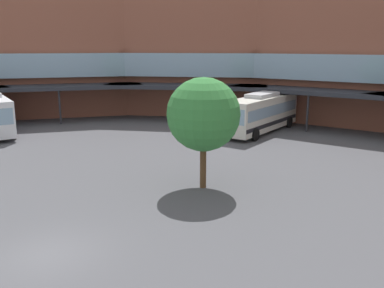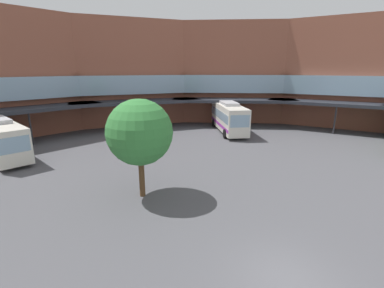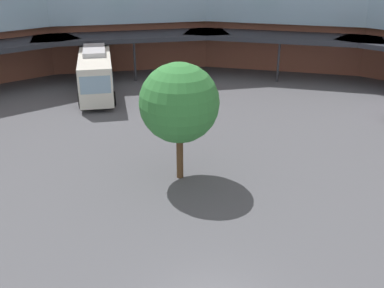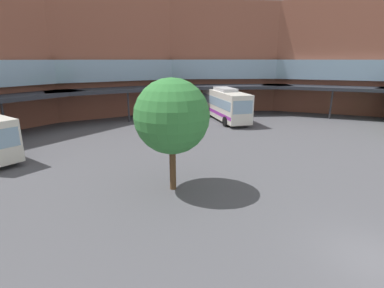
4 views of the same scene
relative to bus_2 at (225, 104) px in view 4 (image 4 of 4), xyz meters
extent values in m
plane|color=#515156|center=(-15.62, -21.44, -1.96)|extent=(121.08, 121.08, 0.00)
cube|color=#93543F|center=(16.10, -5.41, 5.33)|extent=(13.13, 18.10, 14.58)
cube|color=#8CADC6|center=(15.57, -5.68, 3.87)|extent=(12.57, 16.67, 2.55)
cube|color=#282B33|center=(11.64, -7.66, 1.68)|extent=(11.35, 17.19, 0.40)
cylinder|color=#2D2D33|center=(10.21, -8.38, -0.14)|extent=(0.20, 0.20, 3.65)
cube|color=#93543F|center=(6.22, 6.60, 5.33)|extent=(17.29, 15.33, 14.58)
cube|color=#8CADC6|center=(5.85, 6.13, 3.87)|extent=(16.08, 14.46, 2.55)
cube|color=#282B33|center=(3.15, 2.66, 1.68)|extent=(16.06, 13.75, 0.40)
cylinder|color=#2D2D33|center=(2.16, 1.39, -0.14)|extent=(0.20, 0.20, 3.65)
cube|color=#93543F|center=(-7.84, 13.24, 5.33)|extent=(18.14, 9.63, 14.58)
cube|color=#8CADC6|center=(-7.97, 12.65, 3.87)|extent=(16.51, 9.48, 2.55)
cube|color=#282B33|center=(-8.93, 8.36, 1.68)|extent=(17.70, 7.68, 0.40)
cylinder|color=#2D2D33|center=(-9.28, 6.80, -0.14)|extent=(0.20, 0.20, 3.65)
cylinder|color=#2D2D33|center=(-21.95, 6.80, -0.14)|extent=(0.20, 0.20, 3.65)
cube|color=#8CADC6|center=(-23.66, -1.68, 0.23)|extent=(2.16, 0.56, 1.31)
cylinder|color=black|center=(-22.78, 0.19, -1.41)|extent=(0.52, 1.14, 1.10)
cube|color=silver|center=(0.01, 0.01, -0.03)|extent=(6.94, 10.36, 3.18)
cube|color=#8CADC6|center=(0.01, 0.01, 0.35)|extent=(6.71, 9.83, 1.02)
cube|color=purple|center=(0.01, 0.01, -0.92)|extent=(6.87, 10.19, 0.38)
cube|color=#8CADC6|center=(-2.32, -4.55, 0.35)|extent=(2.03, 1.11, 1.40)
cube|color=#B2B2B7|center=(0.01, 0.01, 1.74)|extent=(3.26, 4.12, 0.36)
cylinder|color=black|center=(-0.47, -3.69, -1.41)|extent=(0.77, 1.12, 1.10)
cylinder|color=black|center=(-2.71, -2.55, -1.41)|extent=(0.77, 1.12, 1.10)
cylinder|color=black|center=(2.73, 2.57, -1.41)|extent=(0.77, 1.12, 1.10)
cylinder|color=black|center=(0.48, 3.72, -1.41)|extent=(0.77, 1.12, 1.10)
cylinder|color=brown|center=(-17.21, -11.42, -0.41)|extent=(0.36, 0.36, 3.11)
sphere|color=#38843D|center=(-17.21, -11.42, 2.27)|extent=(4.10, 4.10, 4.10)
camera|label=1|loc=(-0.85, -27.41, 6.01)|focal=39.20mm
camera|label=2|loc=(-23.76, -27.02, 6.05)|focal=26.04mm
camera|label=3|loc=(-16.17, -33.81, 10.01)|focal=43.79mm
camera|label=4|loc=(-26.90, -23.72, 5.24)|focal=27.60mm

